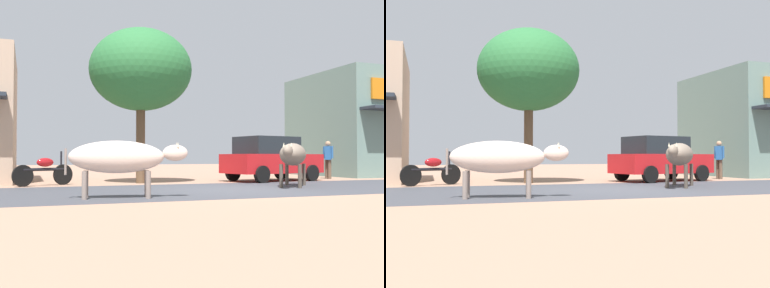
# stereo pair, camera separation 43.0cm
# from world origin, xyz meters

# --- Properties ---
(ground) EXTENTS (80.00, 80.00, 0.00)m
(ground) POSITION_xyz_m (0.00, 0.00, 0.00)
(ground) COLOR #A37962
(asphalt_road) EXTENTS (72.00, 5.34, 0.00)m
(asphalt_road) POSITION_xyz_m (0.00, 0.00, 0.00)
(asphalt_road) COLOR #3F4148
(asphalt_road) RESTS_ON ground
(roadside_tree) EXTENTS (3.52, 3.52, 5.30)m
(roadside_tree) POSITION_xyz_m (-1.73, 3.68, 3.87)
(roadside_tree) COLOR brown
(roadside_tree) RESTS_ON ground
(parked_hatchback_car) EXTENTS (3.99, 2.40, 1.64)m
(parked_hatchback_car) POSITION_xyz_m (3.15, 3.33, 0.84)
(parked_hatchback_car) COLOR red
(parked_hatchback_car) RESTS_ON ground
(parked_motorcycle) EXTENTS (1.83, 0.94, 1.08)m
(parked_motorcycle) POSITION_xyz_m (-4.86, 3.38, 0.48)
(parked_motorcycle) COLOR black
(parked_motorcycle) RESTS_ON ground
(cow_near_brown) EXTENTS (2.64, 1.01, 1.25)m
(cow_near_brown) POSITION_xyz_m (-3.48, -1.61, 0.89)
(cow_near_brown) COLOR beige
(cow_near_brown) RESTS_ON ground
(cow_far_dark) EXTENTS (2.04, 2.33, 1.31)m
(cow_far_dark) POSITION_xyz_m (2.14, 0.29, 0.96)
(cow_far_dark) COLOR #7D6D5D
(cow_far_dark) RESTS_ON ground
(pedestrian_by_shop) EXTENTS (0.46, 0.61, 1.55)m
(pedestrian_by_shop) POSITION_xyz_m (6.22, 3.95, 0.90)
(pedestrian_by_shop) COLOR brown
(pedestrian_by_shop) RESTS_ON ground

